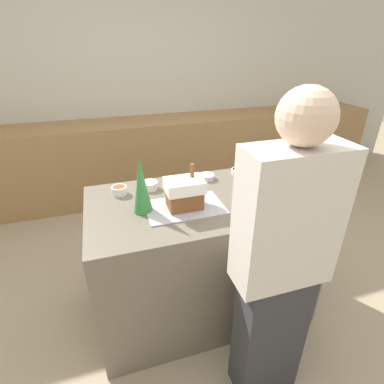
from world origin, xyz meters
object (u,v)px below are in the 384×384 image
baking_tray (185,207)px  decorative_tree (141,186)px  gingerbread_house (185,193)px  candy_bowl_front_corner (149,185)px  candy_bowl_behind_tray (262,176)px  candy_bowl_center_rear (206,177)px  candy_bowl_near_tray_left (268,184)px  candy_bowl_far_right (238,171)px  person (279,267)px  candy_bowl_near_tray_right (119,190)px

baking_tray → decorative_tree: bearing=171.4°
gingerbread_house → candy_bowl_front_corner: 0.36m
candy_bowl_behind_tray → candy_bowl_center_rear: size_ratio=0.81×
candy_bowl_center_rear → candy_bowl_near_tray_left: bearing=-35.0°
candy_bowl_front_corner → candy_bowl_near_tray_left: bearing=-15.6°
decorative_tree → candy_bowl_near_tray_left: size_ratio=3.25×
candy_bowl_far_right → person: (-0.23, -0.96, -0.06)m
candy_bowl_front_corner → baking_tray: bearing=-63.7°
baking_tray → candy_bowl_behind_tray: (0.65, 0.23, 0.02)m
gingerbread_house → candy_bowl_center_rear: bearing=52.9°
candy_bowl_far_right → person: person is taller
candy_bowl_behind_tray → candy_bowl_near_tray_left: bearing=-100.8°
candy_bowl_near_tray_right → candy_bowl_front_corner: bearing=5.4°
baking_tray → person: (0.29, -0.59, -0.05)m
decorative_tree → candy_bowl_behind_tray: size_ratio=3.61×
candy_bowl_near_tray_left → candy_bowl_front_corner: 0.81m
gingerbread_house → candy_bowl_far_right: (0.52, 0.37, -0.08)m
decorative_tree → candy_bowl_far_right: (0.77, 0.33, -0.15)m
baking_tray → person: person is taller
gingerbread_house → baking_tray: bearing=-155.2°
person → decorative_tree: bearing=130.5°
candy_bowl_far_right → candy_bowl_front_corner: bearing=-175.7°
baking_tray → candy_bowl_near_tray_left: size_ratio=4.50×
candy_bowl_near_tray_left → candy_bowl_far_right: size_ratio=1.07×
candy_bowl_front_corner → decorative_tree: bearing=-107.2°
candy_bowl_front_corner → candy_bowl_center_rear: bearing=4.4°
gingerbread_house → candy_bowl_far_right: 0.64m
gingerbread_house → candy_bowl_behind_tray: gingerbread_house is taller
person → candy_bowl_near_tray_left: bearing=64.4°
candy_bowl_near_tray_right → candy_bowl_near_tray_left: bearing=-11.4°
candy_bowl_center_rear → candy_bowl_behind_tray: bearing=-17.2°
candy_bowl_near_tray_right → candy_bowl_behind_tray: candy_bowl_near_tray_right is taller
decorative_tree → candy_bowl_far_right: 0.85m
decorative_tree → baking_tray: bearing=-8.6°
candy_bowl_near_tray_left → candy_bowl_front_corner: bearing=164.4°
decorative_tree → person: (0.54, -0.63, -0.21)m
candy_bowl_behind_tray → gingerbread_house: bearing=-160.3°
candy_bowl_behind_tray → person: 0.90m
gingerbread_house → candy_bowl_front_corner: bearing=116.4°
gingerbread_house → person: size_ratio=0.15×
candy_bowl_behind_tray → candy_bowl_far_right: bearing=132.7°
candy_bowl_near_tray_left → candy_bowl_behind_tray: bearing=79.2°
candy_bowl_near_tray_right → candy_bowl_front_corner: (0.20, 0.02, -0.00)m
decorative_tree → candy_bowl_center_rear: 0.62m
gingerbread_house → person: person is taller
candy_bowl_near_tray_right → candy_bowl_near_tray_left: (0.98, -0.20, -0.01)m
candy_bowl_behind_tray → candy_bowl_far_right: (-0.13, 0.14, -0.01)m
baking_tray → candy_bowl_center_rear: bearing=52.9°
candy_bowl_near_tray_right → candy_bowl_center_rear: bearing=4.8°
candy_bowl_behind_tray → person: (-0.36, -0.82, -0.07)m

